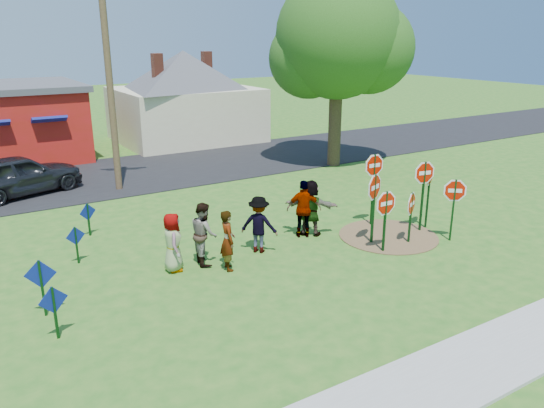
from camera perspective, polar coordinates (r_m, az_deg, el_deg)
The scene contains 25 objects.
ground at distance 15.96m, azimuth -1.98°, elevation -5.46°, with size 120.00×120.00×0.00m, color #26621C.
sidewalk at distance 11.06m, azimuth 17.86°, elevation -17.61°, with size 22.00×1.80×0.08m, color #9E9E99.
road at distance 26.08m, azimuth -14.67°, elevation 3.26°, with size 120.00×7.50×0.04m, color black.
dirt_patch at distance 17.76m, azimuth 12.39°, elevation -3.36°, with size 3.20×3.20×0.03m, color brown.
cream_house at distance 33.46m, azimuth -9.36°, elevation 11.75°, with size 9.40×9.40×6.50m.
stop_sign_a at distance 16.04m, azimuth 12.13°, elevation -0.45°, with size 1.00×0.07×2.04m.
stop_sign_b at distance 18.14m, azimuth 10.90°, elevation 3.43°, with size 1.03×0.07×2.64m.
stop_sign_c at distance 17.98m, azimuth 16.03°, elevation 2.47°, with size 1.00×0.21×2.52m.
stop_sign_d at distance 18.41m, azimuth 16.59°, elevation 2.45°, with size 0.85×0.45×2.32m.
stop_sign_e at distance 17.00m, azimuth 14.75°, elevation -0.34°, with size 0.88×0.47×1.78m.
stop_sign_f at distance 17.49m, azimuth 19.04°, elevation 0.92°, with size 0.77×0.61×2.14m.
stop_sign_g at distance 16.59m, azimuth 10.94°, elevation 1.15°, with size 1.05×0.44×2.40m.
blue_diamond_a at distance 12.39m, azimuth -22.39°, elevation -10.17°, with size 0.63×0.15×1.24m.
blue_diamond_b at distance 13.41m, azimuth -23.56°, elevation -7.64°, with size 0.70×0.18×1.41m.
blue_diamond_c at distance 16.11m, azimuth -20.33°, elevation -3.72°, with size 0.56×0.13×1.12m.
blue_diamond_d at distance 18.20m, azimuth -19.17°, elevation -1.21°, with size 0.56×0.23×1.11m.
person_a at distance 14.87m, azimuth -10.64°, elevation -4.07°, with size 0.82×0.53×1.67m, color #4B539B.
person_b at distance 14.72m, azimuth -4.78°, elevation -3.92°, with size 0.63×0.41×1.73m, color #2C7972.
person_c at distance 15.19m, azimuth -7.34°, elevation -3.14°, with size 0.88×0.69×1.81m, color brown.
person_d at distance 15.86m, azimuth -1.41°, elevation -2.22°, with size 1.13×0.65×1.74m, color #38383E.
person_e at distance 17.05m, azimuth 3.46°, elevation -0.53°, with size 1.11×0.46×1.89m, color #532F5C.
person_f at distance 17.22m, azimuth 4.17°, elevation -0.41°, with size 1.73×0.55×1.87m, color #1D512F.
suv at distance 23.80m, azimuth -25.59°, elevation 2.85°, with size 1.97×4.91×1.67m, color #343338.
utility_pole at distance 22.70m, azimuth -17.12°, elevation 12.95°, with size 2.08×0.88×8.91m.
leafy_tree at distance 26.42m, azimuth 7.36°, elevation 16.79°, with size 6.46×5.89×9.18m.
Camera 1 is at (-7.24, -12.76, 6.28)m, focal length 35.00 mm.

